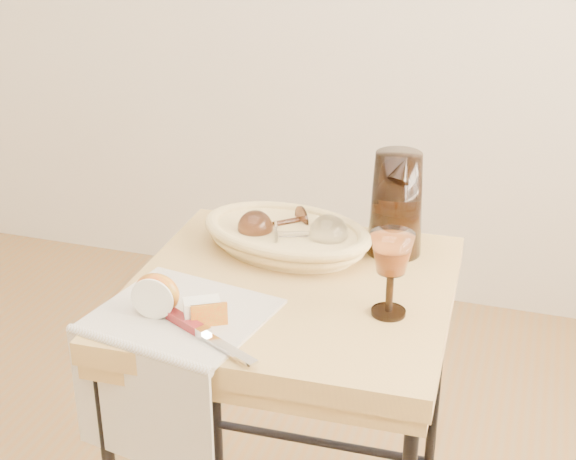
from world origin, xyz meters
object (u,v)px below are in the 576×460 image
(tea_towel, at_px, (181,314))
(pitcher, at_px, (396,204))
(goblet_lying_b, at_px, (306,234))
(apple_half, at_px, (157,293))
(bread_basket, at_px, (286,238))
(side_table, at_px, (291,445))
(goblet_lying_a, at_px, (275,224))
(wine_goblet, at_px, (391,274))
(table_knife, at_px, (206,334))

(tea_towel, xyz_separation_m, pitcher, (0.30, 0.37, 0.10))
(goblet_lying_b, distance_m, apple_half, 0.35)
(apple_half, bearing_deg, bread_basket, 63.01)
(side_table, xyz_separation_m, bread_basket, (-0.05, 0.14, 0.41))
(goblet_lying_b, relative_size, apple_half, 1.54)
(side_table, bearing_deg, goblet_lying_a, 118.62)
(bread_basket, height_order, wine_goblet, wine_goblet)
(tea_towel, bearing_deg, bread_basket, 83.12)
(apple_half, bearing_deg, tea_towel, 9.05)
(side_table, relative_size, goblet_lying_a, 6.40)
(side_table, height_order, table_knife, table_knife)
(goblet_lying_a, xyz_separation_m, wine_goblet, (0.28, -0.21, 0.03))
(side_table, distance_m, goblet_lying_b, 0.45)
(goblet_lying_b, relative_size, pitcher, 0.50)
(bread_basket, xyz_separation_m, apple_half, (-0.13, -0.32, 0.02))
(pitcher, bearing_deg, table_knife, -99.23)
(tea_towel, relative_size, goblet_lying_a, 2.40)
(pitcher, xyz_separation_m, table_knife, (-0.23, -0.44, -0.09))
(goblet_lying_a, height_order, apple_half, goblet_lying_a)
(tea_towel, bearing_deg, table_knife, -30.75)
(pitcher, distance_m, apple_half, 0.52)
(goblet_lying_b, bearing_deg, side_table, -106.76)
(goblet_lying_b, height_order, table_knife, goblet_lying_b)
(table_knife, bearing_deg, side_table, 100.41)
(side_table, xyz_separation_m, goblet_lying_a, (-0.08, 0.15, 0.43))
(tea_towel, xyz_separation_m, wine_goblet, (0.34, 0.12, 0.08))
(bread_basket, relative_size, wine_goblet, 2.04)
(goblet_lying_b, xyz_separation_m, apple_half, (-0.18, -0.30, -0.01))
(table_knife, bearing_deg, bread_basket, 114.61)
(bread_basket, distance_m, pitcher, 0.23)
(side_table, xyz_separation_m, table_knife, (-0.07, -0.24, 0.39))
(tea_towel, bearing_deg, wine_goblet, 28.72)
(apple_half, relative_size, table_knife, 0.39)
(apple_half, bearing_deg, wine_goblet, 13.89)
(side_table, xyz_separation_m, wine_goblet, (0.20, -0.05, 0.46))
(tea_towel, distance_m, goblet_lying_a, 0.33)
(goblet_lying_b, height_order, apple_half, goblet_lying_b)
(bread_basket, bearing_deg, tea_towel, -95.39)
(tea_towel, bearing_deg, apple_half, -156.66)
(wine_goblet, distance_m, table_knife, 0.33)
(pitcher, height_order, apple_half, pitcher)
(goblet_lying_b, height_order, wine_goblet, wine_goblet)
(side_table, relative_size, bread_basket, 2.37)
(side_table, relative_size, apple_half, 9.25)
(tea_towel, bearing_deg, goblet_lying_a, 88.52)
(goblet_lying_b, bearing_deg, bread_basket, 137.88)
(goblet_lying_b, xyz_separation_m, table_knife, (-0.06, -0.36, -0.04))
(goblet_lying_a, xyz_separation_m, goblet_lying_b, (0.08, -0.03, 0.00))
(pitcher, relative_size, wine_goblet, 1.60)
(side_table, xyz_separation_m, pitcher, (0.16, 0.20, 0.49))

